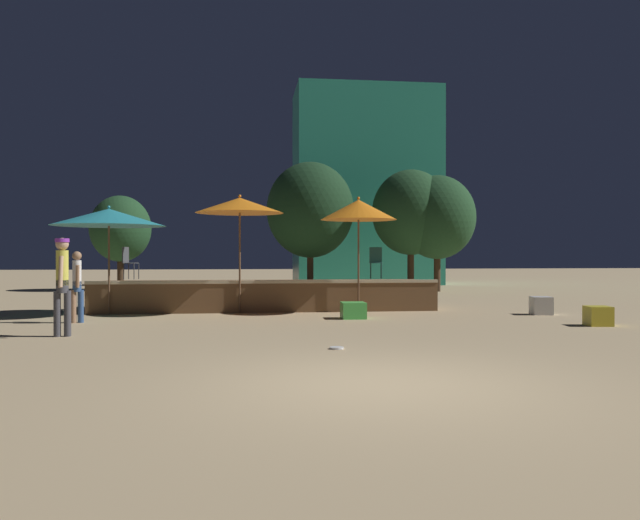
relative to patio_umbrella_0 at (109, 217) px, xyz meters
The scene contains 18 objects.
ground_plane 10.84m from the patio_umbrella_0, 61.26° to the right, with size 120.00×120.00×0.00m, color tan.
wooden_deck 4.74m from the patio_umbrella_0, 17.65° to the left, with size 9.32×2.49×0.86m.
patio_umbrella_0 is the anchor object (origin of this frame).
patio_umbrella_1 6.48m from the patio_umbrella_0, ahead, with size 2.04×2.04×3.09m.
patio_umbrella_2 3.34m from the patio_umbrella_0, ahead, with size 2.31×2.31×3.12m.
cube_seat_0 6.69m from the patio_umbrella_0, 15.41° to the right, with size 0.58×0.58×0.39m.
cube_seat_1 11.92m from the patio_umbrella_0, 19.00° to the right, with size 0.55×0.55×0.42m.
cube_seat_2 11.33m from the patio_umbrella_0, ahead, with size 0.55×0.55×0.46m.
person_0 2.50m from the patio_umbrella_0, 99.51° to the right, with size 0.28×0.46×1.62m.
person_1 4.52m from the patio_umbrella_0, 89.37° to the right, with size 0.31×0.59×1.86m.
bistro_chair_0 1.78m from the patio_umbrella_0, 80.67° to the left, with size 0.43×0.42×0.90m.
bistro_chair_1 7.36m from the patio_umbrella_0, ahead, with size 0.41×0.41×0.90m.
frisbee_disc 8.49m from the patio_umbrella_0, 52.49° to the right, with size 0.23×0.23×0.03m.
background_tree_0 14.53m from the patio_umbrella_0, 37.73° to the left, with size 3.20×3.20×4.88m.
background_tree_1 12.09m from the patio_umbrella_0, 58.65° to the left, with size 3.76×3.76×5.55m.
background_tree_2 11.53m from the patio_umbrella_0, 99.46° to the left, with size 2.61×2.61×4.11m.
background_tree_3 13.90m from the patio_umbrella_0, 41.34° to the left, with size 3.27×3.27×5.14m.
distant_building 18.91m from the patio_umbrella_0, 58.44° to the left, with size 7.42×4.12×10.18m.
Camera 1 is at (-1.62, -7.22, 1.54)m, focal length 35.00 mm.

